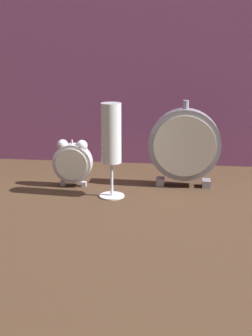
{
  "coord_description": "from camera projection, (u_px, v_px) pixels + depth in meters",
  "views": [
    {
      "loc": [
        0.13,
        -0.99,
        0.36
      ],
      "look_at": [
        0.0,
        0.08,
        0.05
      ],
      "focal_mm": 50.0,
      "sensor_mm": 36.0,
      "label": 1
    }
  ],
  "objects": [
    {
      "name": "champagne_flute",
      "position": [
        111.0,
        140.0,
        1.04
      ],
      "size": [
        0.06,
        0.06,
        0.22
      ],
      "color": "silver",
      "rests_on": "ground_plane"
    },
    {
      "name": "ground_plane",
      "position": [
        122.0,
        200.0,
        1.06
      ],
      "size": [
        4.0,
        4.0,
        0.0
      ],
      "primitive_type": "plane",
      "color": "#422D1E"
    },
    {
      "name": "alarm_clock_twin_bell",
      "position": [
        73.0,
        161.0,
        1.14
      ],
      "size": [
        0.09,
        0.03,
        0.12
      ],
      "color": "silver",
      "rests_on": "ground_plane"
    },
    {
      "name": "mantel_clock_silver",
      "position": [
        184.0,
        145.0,
        1.13
      ],
      "size": [
        0.17,
        0.04,
        0.21
      ],
      "color": "gray",
      "rests_on": "ground_plane"
    },
    {
      "name": "fabric_backdrop_drape",
      "position": [
        137.0,
        51.0,
        1.28
      ],
      "size": [
        1.21,
        0.01,
        0.64
      ],
      "primitive_type": "cube",
      "color": "#8E4C7F",
      "rests_on": "ground_plane"
    }
  ]
}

